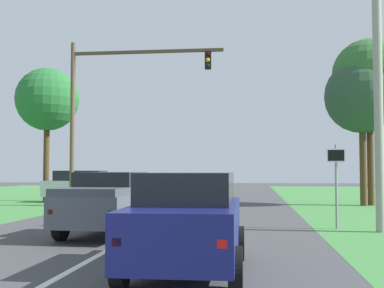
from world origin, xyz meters
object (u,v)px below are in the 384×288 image
Objects in this scene: extra_tree_1 at (47,100)px; red_suv_near at (188,219)px; traffic_light at (109,97)px; oak_tree_right at (362,97)px; utility_pole_right at (378,90)px; pickup_truck_lead at (113,202)px; keep_moving_sign at (336,175)px; crossing_suv_far at (83,186)px; extra_tree_2 at (369,76)px.

red_suv_near is at bearing -60.78° from extra_tree_1.
red_suv_near is 0.53× the size of traffic_light.
utility_pole_right reaches higher than oak_tree_right.
oak_tree_right is at bearing 9.63° from traffic_light.
pickup_truck_lead is (-2.94, 5.28, -0.03)m from red_suv_near.
keep_moving_sign is at bearing -41.19° from traffic_light.
crossing_suv_far reaches higher than pickup_truck_lead.
pickup_truck_lead is at bearing -169.60° from utility_pole_right.
pickup_truck_lead is at bearing -126.83° from oak_tree_right.
red_suv_near is 0.51× the size of extra_tree_2.
oak_tree_right is at bearing -3.72° from crossing_suv_far.
extra_tree_2 is at bearing 78.67° from utility_pole_right.
red_suv_near is at bearing -65.89° from crossing_suv_far.
traffic_light reaches higher than crossing_suv_far.
extra_tree_1 is (-16.62, 13.81, 1.88)m from utility_pole_right.
traffic_light is 1.06× the size of extra_tree_1.
utility_pole_right is 12.81m from extra_tree_2.
traffic_light is 0.96× the size of extra_tree_2.
red_suv_near is at bearing -117.65° from keep_moving_sign.
extra_tree_2 reaches higher than keep_moving_sign.
traffic_light is 14.18m from keep_moving_sign.
extra_tree_2 reaches higher than crossing_suv_far.
utility_pole_right reaches higher than traffic_light.
oak_tree_right is 0.87× the size of extra_tree_2.
utility_pole_right is (8.05, 1.48, 3.44)m from pickup_truck_lead.
keep_moving_sign is at bearing 149.66° from utility_pole_right.
traffic_light is at bearing 106.91° from pickup_truck_lead.
crossing_suv_far is (-12.74, 12.27, -0.76)m from keep_moving_sign.
crossing_suv_far is (-5.89, 14.45, 0.02)m from pickup_truck_lead.
oak_tree_right is at bearing 53.17° from pickup_truck_lead.
extra_tree_1 reaches higher than pickup_truck_lead.
traffic_light is (-6.33, 16.42, 4.77)m from red_suv_near.
pickup_truck_lead is 17.47m from oak_tree_right.
extra_tree_2 is (7.57, 19.04, 6.08)m from red_suv_near.
oak_tree_right is 12.20m from utility_pole_right.
oak_tree_right is 18.71m from extra_tree_1.
extra_tree_2 is (3.66, 11.58, 5.32)m from keep_moving_sign.
traffic_light is at bearing -52.92° from crossing_suv_far.
keep_moving_sign is 3.00m from utility_pole_right.
extra_tree_2 is (16.41, -0.70, 6.09)m from crossing_suv_far.
oak_tree_right is 1.31m from extra_tree_2.
extra_tree_2 is at bearing 52.61° from pickup_truck_lead.
extra_tree_1 reaches higher than keep_moving_sign.
red_suv_near is at bearing -127.10° from utility_pole_right.
utility_pole_right is at bearing -39.73° from extra_tree_1.
keep_moving_sign reaches higher than crossing_suv_far.
oak_tree_right reaches higher than keep_moving_sign.
extra_tree_1 is 0.91× the size of extra_tree_2.
traffic_light reaches higher than oak_tree_right.
traffic_light is (-3.39, 11.14, 4.80)m from pickup_truck_lead.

